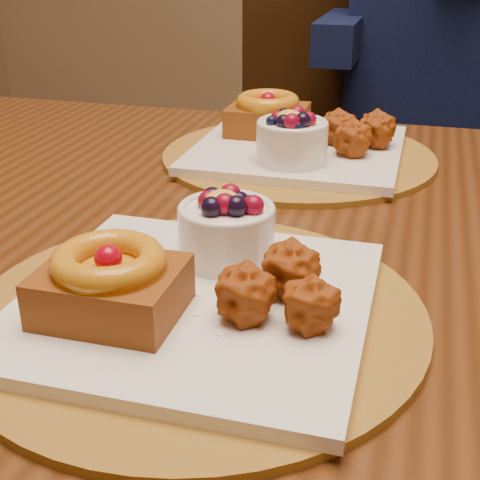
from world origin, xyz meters
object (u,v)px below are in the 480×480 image
at_px(place_setting_far, 296,142).
at_px(place_setting_near, 195,288).
at_px(dining_table, 260,278).
at_px(chair_far, 335,164).

bearing_deg(place_setting_far, place_setting_near, -89.95).
bearing_deg(place_setting_far, dining_table, -89.21).
xyz_separation_m(place_setting_near, chair_far, (-0.03, 1.16, -0.27)).
height_order(place_setting_near, place_setting_far, place_setting_far).
relative_size(place_setting_near, place_setting_far, 1.00).
distance_m(dining_table, chair_far, 0.96).
distance_m(place_setting_far, chair_far, 0.78).
bearing_deg(dining_table, place_setting_far, 90.79).
bearing_deg(dining_table, chair_far, 92.21).
height_order(dining_table, place_setting_far, place_setting_far).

